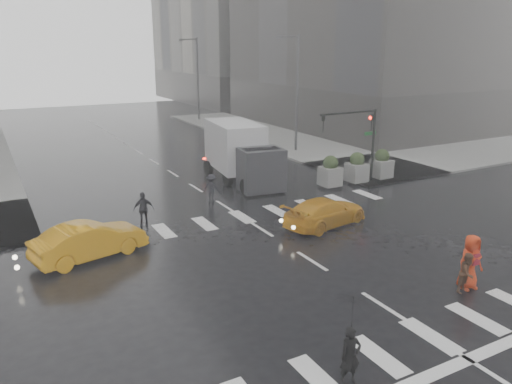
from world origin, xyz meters
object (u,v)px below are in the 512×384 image
traffic_signal_pole (361,132)px  taxi_mid (90,241)px  pedestrian_brown (468,273)px  box_truck (241,152)px  pedestrian_orange (470,262)px

traffic_signal_pole → taxi_mid: size_ratio=1.02×
pedestrian_brown → taxi_mid: size_ratio=0.32×
box_truck → pedestrian_brown: bearing=-82.1°
box_truck → taxi_mid: bearing=-137.6°
traffic_signal_pole → pedestrian_orange: traffic_signal_pole is taller
pedestrian_brown → pedestrian_orange: (0.31, 0.18, 0.27)m
pedestrian_orange → traffic_signal_pole: bearing=72.9°
traffic_signal_pole → box_truck: traffic_signal_pole is taller
traffic_signal_pole → box_truck: bearing=147.4°
box_truck → traffic_signal_pole: bearing=-25.2°
traffic_signal_pole → pedestrian_orange: (-5.56, -12.46, -2.24)m
pedestrian_brown → pedestrian_orange: size_ratio=0.73×
taxi_mid → box_truck: size_ratio=0.65×
pedestrian_orange → box_truck: (-0.45, 16.31, 0.93)m
pedestrian_brown → traffic_signal_pole: bearing=58.4°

